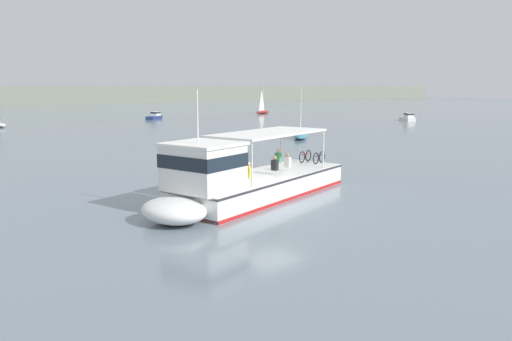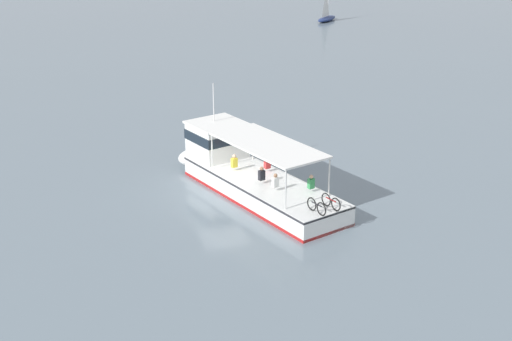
% 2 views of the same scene
% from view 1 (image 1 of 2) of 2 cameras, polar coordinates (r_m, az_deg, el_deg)
% --- Properties ---
extents(ground_plane, '(400.00, 400.00, 0.00)m').
position_cam_1_polar(ground_plane, '(22.77, 1.88, -4.17)').
color(ground_plane, slate).
extents(ferry_main, '(13.02, 7.05, 5.32)m').
position_cam_1_polar(ferry_main, '(23.34, -1.47, -1.27)').
color(ferry_main, white).
rests_on(ferry_main, ground).
extents(motorboat_horizon_west, '(2.88, 3.78, 1.26)m').
position_cam_1_polar(motorboat_horizon_west, '(82.53, 17.05, 5.85)').
color(motorboat_horizon_west, white).
rests_on(motorboat_horizon_west, ground).
extents(sailboat_near_port, '(4.25, 4.50, 5.40)m').
position_cam_1_polar(sailboat_near_port, '(52.24, 5.12, 4.25)').
color(sailboat_near_port, teal).
rests_on(sailboat_near_port, ground).
extents(motorboat_far_right, '(3.59, 3.32, 1.26)m').
position_cam_1_polar(motorboat_far_right, '(84.36, -11.56, 6.15)').
color(motorboat_far_right, navy).
rests_on(motorboat_far_right, ground).
extents(sailboat_outer_anchorage, '(4.91, 3.43, 5.40)m').
position_cam_1_polar(sailboat_outer_anchorage, '(99.99, 0.78, 6.86)').
color(sailboat_outer_anchorage, maroon).
rests_on(sailboat_outer_anchorage, ground).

